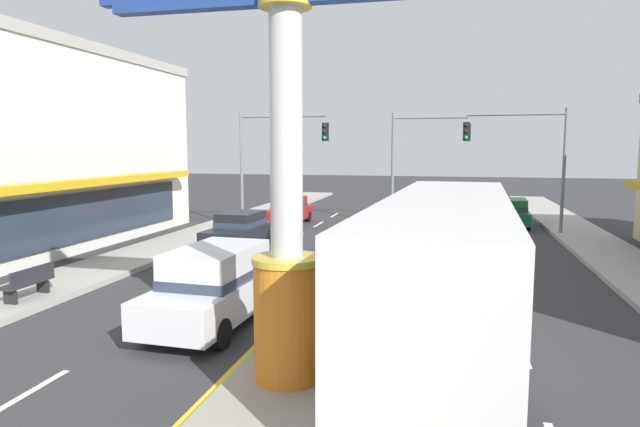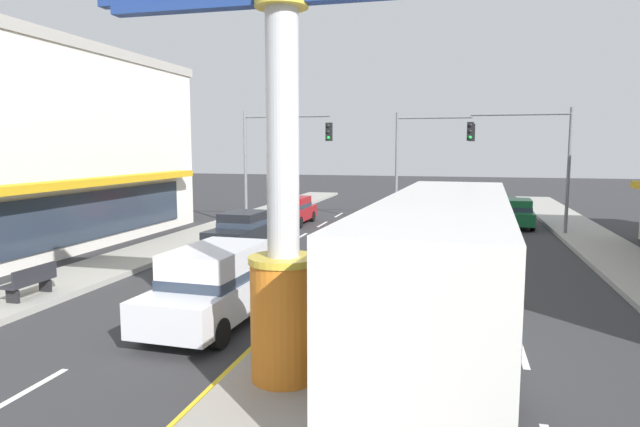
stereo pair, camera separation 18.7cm
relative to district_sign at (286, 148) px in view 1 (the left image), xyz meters
name	(u,v)px [view 1 (the left image)]	position (x,y,z in m)	size (l,w,h in m)	color
median_strip	(375,257)	(0.00, 11.73, -4.24)	(2.17, 52.00, 0.14)	gray
sidewalk_left	(139,256)	(-9.04, 9.73, -4.22)	(2.70, 60.00, 0.18)	#9E9B93
lane_markings	(370,266)	(0.00, 10.38, -4.31)	(8.91, 52.00, 0.01)	silver
district_sign	(286,148)	(0.00, 0.00, 0.00)	(6.92, 1.27, 8.17)	orange
traffic_light_left_side	(273,149)	(-6.32, 18.33, -0.06)	(4.86, 0.46, 6.20)	slate
traffic_light_right_side	(526,149)	(6.32, 19.28, -0.06)	(4.86, 0.46, 6.20)	slate
traffic_light_median_far	(420,149)	(1.13, 21.38, -0.12)	(4.20, 0.46, 6.20)	slate
sedan_near_right_lane	(511,212)	(6.03, 22.19, -3.52)	(1.98, 4.37, 1.53)	#14562D
sedan_near_left_lane	(240,229)	(-6.03, 12.85, -3.52)	(1.97, 4.37, 1.53)	black
sedan_mid_left_lane	(289,210)	(-6.04, 20.25, -3.52)	(1.85, 4.30, 1.53)	maroon
bus_far_left_oncoming	(446,262)	(2.74, 2.75, -2.44)	(3.06, 11.31, 3.26)	silver
suv_kerb_right	(215,285)	(-2.73, 2.93, -3.33)	(2.11, 4.67, 1.90)	silver
street_bench	(29,282)	(-8.42, 3.30, -3.66)	(0.48, 1.60, 0.88)	#232328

